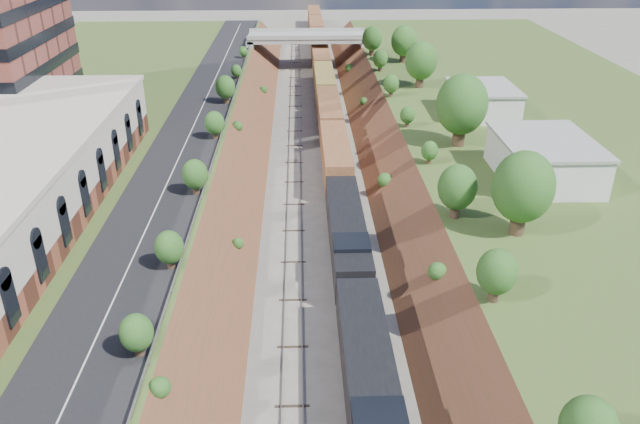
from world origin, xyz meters
TOP-DOWN VIEW (x-y plane):
  - platform_left at (-33.00, 60.00)m, footprint 44.00×180.00m
  - platform_right at (33.00, 60.00)m, footprint 44.00×180.00m
  - embankment_left at (-11.00, 60.00)m, footprint 10.00×180.00m
  - embankment_right at (11.00, 60.00)m, footprint 10.00×180.00m
  - rail_left_track at (-2.60, 60.00)m, footprint 1.58×180.00m
  - rail_right_track at (2.60, 60.00)m, footprint 1.58×180.00m
  - road at (-15.50, 60.00)m, footprint 8.00×180.00m
  - guardrail at (-11.40, 59.80)m, footprint 0.10×171.00m
  - overpass at (0.00, 122.00)m, footprint 24.50×8.30m
  - white_building_near at (23.50, 52.00)m, footprint 9.00×12.00m
  - white_building_far at (23.00, 74.00)m, footprint 8.00×10.00m
  - tree_right_large at (17.00, 40.00)m, footprint 5.25×5.25m
  - tree_left_crest at (-11.80, 20.00)m, footprint 2.45×2.45m
  - freight_train at (2.60, 88.89)m, footprint 3.28×183.59m

SIDE VIEW (x-z plane):
  - embankment_left at x=-11.00m, z-range -5.00..5.00m
  - embankment_right at x=11.00m, z-range -5.00..5.00m
  - rail_left_track at x=-2.60m, z-range 0.00..0.18m
  - rail_right_track at x=2.60m, z-range 0.00..0.18m
  - platform_left at x=-33.00m, z-range 0.00..5.00m
  - platform_right at x=33.00m, z-range 0.00..5.00m
  - freight_train at x=2.60m, z-range 0.35..5.18m
  - overpass at x=0.00m, z-range 1.22..8.62m
  - road at x=-15.50m, z-range 5.00..5.10m
  - guardrail at x=-11.40m, z-range 5.20..5.90m
  - white_building_far at x=23.00m, z-range 5.00..8.60m
  - white_building_near at x=23.50m, z-range 5.00..9.00m
  - tree_left_crest at x=-11.80m, z-range 5.26..8.82m
  - tree_right_large at x=17.00m, z-range 5.58..13.19m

